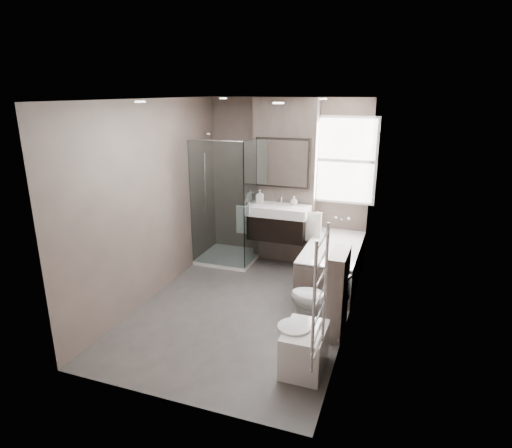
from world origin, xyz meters
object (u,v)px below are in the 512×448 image
at_px(bathtub, 332,262).
at_px(bidet, 304,348).
at_px(toilet, 317,300).
at_px(vanity, 278,222).

relative_size(bathtub, bidet, 2.79).
bearing_deg(toilet, bathtub, -165.33).
relative_size(toilet, bidet, 1.20).
bearing_deg(bathtub, vanity, 160.63).
bearing_deg(vanity, bidet, -67.63).
bearing_deg(toilet, vanity, -136.36).
bearing_deg(bidet, toilet, 92.94).
bearing_deg(bidet, bathtub, 92.37).
distance_m(vanity, bathtub, 1.07).
xyz_separation_m(toilet, bidet, (0.04, -0.85, -0.11)).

